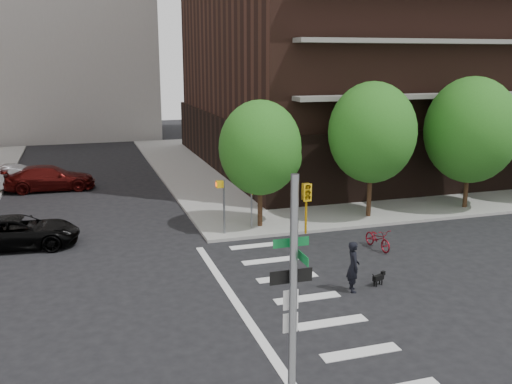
{
  "coord_description": "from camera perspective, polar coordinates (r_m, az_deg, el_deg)",
  "views": [
    {
      "loc": [
        -4.37,
        -17.29,
        8.29
      ],
      "look_at": [
        3.0,
        6.0,
        2.5
      ],
      "focal_mm": 40.0,
      "sensor_mm": 36.0,
      "label": 1
    }
  ],
  "objects": [
    {
      "name": "tree_b",
      "position": [
        29.76,
        11.54,
        5.84
      ],
      "size": [
        4.5,
        4.5,
        6.65
      ],
      "color": "#301E11",
      "rests_on": "sidewalk_ne"
    },
    {
      "name": "parked_car_silver",
      "position": [
        39.32,
        -22.81,
        1.32
      ],
      "size": [
        1.83,
        4.96,
        1.62
      ],
      "primitive_type": "imported",
      "rotation": [
        0.0,
        0.0,
        1.55
      ],
      "color": "#ABADB2",
      "rests_on": "ground"
    },
    {
      "name": "dog",
      "position": [
        21.9,
        12.19,
        -8.35
      ],
      "size": [
        0.59,
        0.34,
        0.5
      ],
      "rotation": [
        0.0,
        0.0,
        0.37
      ],
      "color": "black",
      "rests_on": "ground"
    },
    {
      "name": "traffic_signal",
      "position": [
        11.93,
        3.78,
        -14.64
      ],
      "size": [
        0.9,
        0.75,
        6.0
      ],
      "color": "slate",
      "rests_on": "sidewalk_s"
    },
    {
      "name": "ground",
      "position": [
        19.67,
        -3.13,
        -11.62
      ],
      "size": [
        120.0,
        120.0,
        0.0
      ],
      "primitive_type": "plane",
      "color": "black",
      "rests_on": "ground"
    },
    {
      "name": "tree_a",
      "position": [
        27.44,
        0.42,
        4.43
      ],
      "size": [
        4.0,
        4.0,
        5.9
      ],
      "color": "#301E11",
      "rests_on": "sidewalk_ne"
    },
    {
      "name": "parked_car_maroon",
      "position": [
        38.54,
        -19.92,
        1.33
      ],
      "size": [
        2.36,
        5.57,
        1.6
      ],
      "primitive_type": "imported",
      "rotation": [
        0.0,
        0.0,
        1.55
      ],
      "color": "#470C0B",
      "rests_on": "ground"
    },
    {
      "name": "parked_car_black",
      "position": [
        27.5,
        -22.58,
        -3.71
      ],
      "size": [
        2.81,
        5.32,
        1.43
      ],
      "primitive_type": "imported",
      "rotation": [
        0.0,
        0.0,
        1.48
      ],
      "color": "black",
      "rests_on": "ground"
    },
    {
      "name": "sidewalk_ne",
      "position": [
        48.47,
        13.63,
        3.2
      ],
      "size": [
        39.0,
        33.0,
        0.15
      ],
      "primitive_type": "cube",
      "color": "gray",
      "rests_on": "ground"
    },
    {
      "name": "dog_walker",
      "position": [
        21.0,
        9.7,
        -7.35
      ],
      "size": [
        0.77,
        0.6,
        1.88
      ],
      "primitive_type": "imported",
      "rotation": [
        0.0,
        0.0,
        1.33
      ],
      "color": "black",
      "rests_on": "ground"
    },
    {
      "name": "crosswalk",
      "position": [
        20.27,
        3.03,
        -10.81
      ],
      "size": [
        3.85,
        13.0,
        0.01
      ],
      "color": "silver",
      "rests_on": "ground"
    },
    {
      "name": "pedestrian_signal",
      "position": [
        26.86,
        -2.63,
        -0.54
      ],
      "size": [
        2.18,
        0.67,
        2.6
      ],
      "color": "slate",
      "rests_on": "sidewalk_ne"
    },
    {
      "name": "tree_c",
      "position": [
        33.09,
        20.71,
        5.81
      ],
      "size": [
        5.0,
        5.0,
        6.8
      ],
      "color": "#301E11",
      "rests_on": "sidewalk_ne"
    },
    {
      "name": "scooter",
      "position": [
        25.85,
        12.09,
        -4.57
      ],
      "size": [
        0.8,
        1.86,
        0.95
      ],
      "primitive_type": "imported",
      "rotation": [
        0.0,
        0.0,
        0.09
      ],
      "color": "maroon",
      "rests_on": "ground"
    }
  ]
}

